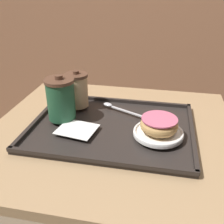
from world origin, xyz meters
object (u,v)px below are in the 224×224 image
(coffee_cup_front, at_px, (61,99))
(donut_chocolate_glazed, at_px, (159,124))
(coffee_cup_rear, at_px, (77,90))
(spoon, at_px, (114,107))

(coffee_cup_front, relative_size, donut_chocolate_glazed, 1.35)
(coffee_cup_rear, relative_size, spoon, 0.87)
(coffee_cup_front, distance_m, donut_chocolate_glazed, 0.32)
(coffee_cup_front, height_order, spoon, coffee_cup_front)
(coffee_cup_rear, bearing_deg, spoon, 2.79)
(spoon, bearing_deg, donut_chocolate_glazed, 162.48)
(donut_chocolate_glazed, xyz_separation_m, spoon, (-0.16, 0.15, -0.03))
(donut_chocolate_glazed, height_order, spoon, donut_chocolate_glazed)
(coffee_cup_front, relative_size, coffee_cup_rear, 1.13)
(coffee_cup_front, distance_m, spoon, 0.19)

